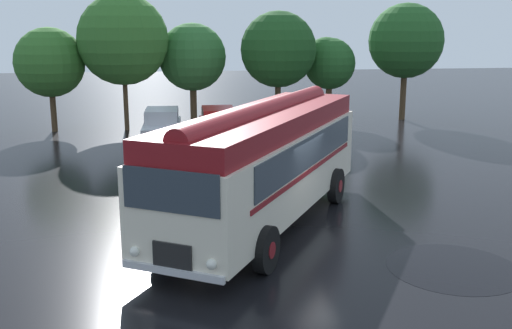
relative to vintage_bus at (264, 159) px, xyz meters
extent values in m
plane|color=black|center=(0.62, -0.46, -1.89)|extent=(120.00, 120.00, 0.00)
cube|color=silver|center=(0.01, 0.01, -0.29)|extent=(7.28, 9.86, 2.10)
cube|color=maroon|center=(0.01, 0.01, 1.04)|extent=(7.01, 9.59, 0.56)
cylinder|color=maroon|center=(0.01, 0.01, 1.30)|extent=(5.40, 8.46, 0.60)
cube|color=#2D3842|center=(1.25, -0.38, 0.28)|extent=(4.14, 6.88, 0.84)
cube|color=#2D3842|center=(-0.93, 0.92, 0.28)|extent=(4.14, 6.88, 0.84)
cube|color=maroon|center=(1.19, -0.47, -0.26)|extent=(4.24, 7.05, 0.12)
cube|color=maroon|center=(-0.97, 0.83, -0.26)|extent=(4.24, 7.05, 0.12)
cube|color=#2D3842|center=(-2.57, -4.29, 0.38)|extent=(1.91, 1.16, 0.88)
cube|color=black|center=(-2.57, -4.30, -0.99)|extent=(0.80, 0.51, 0.56)
cube|color=silver|center=(-2.58, -4.31, -1.32)|extent=(2.09, 1.31, 0.16)
sphere|color=white|center=(-1.81, -4.77, -1.02)|extent=(0.22, 0.22, 0.22)
sphere|color=white|center=(-3.35, -3.84, -1.02)|extent=(0.22, 0.22, 0.22)
cylinder|color=black|center=(-0.47, -3.32, -1.34)|extent=(0.81, 1.09, 1.10)
cylinder|color=maroon|center=(-0.47, -3.32, -1.34)|extent=(0.47, 0.49, 0.39)
cylinder|color=black|center=(-2.70, -1.98, -1.34)|extent=(0.81, 1.09, 1.10)
cylinder|color=maroon|center=(-2.70, -1.98, -1.34)|extent=(0.47, 0.49, 0.39)
cylinder|color=black|center=(2.61, 1.83, -1.34)|extent=(0.81, 1.09, 1.10)
cylinder|color=maroon|center=(2.61, 1.83, -1.34)|extent=(0.47, 0.49, 0.39)
cylinder|color=black|center=(0.38, 3.17, -1.34)|extent=(0.81, 1.09, 1.10)
cylinder|color=maroon|center=(0.38, 3.17, -1.34)|extent=(0.47, 0.49, 0.39)
cube|color=#B7BABF|center=(-2.88, 12.41, -1.22)|extent=(1.85, 4.26, 0.70)
cube|color=#B7BABF|center=(-2.88, 12.56, -0.55)|extent=(1.57, 2.24, 0.64)
cube|color=#2D3842|center=(-2.12, 12.53, -0.55)|extent=(0.09, 1.93, 0.50)
cube|color=#2D3842|center=(-3.63, 12.59, -0.55)|extent=(0.09, 1.93, 0.50)
cylinder|color=black|center=(-2.05, 11.08, -1.57)|extent=(0.22, 0.65, 0.64)
cylinder|color=black|center=(-3.81, 11.14, -1.57)|extent=(0.22, 0.65, 0.64)
cylinder|color=black|center=(-1.96, 13.68, -1.57)|extent=(0.22, 0.65, 0.64)
cylinder|color=black|center=(-3.71, 13.74, -1.57)|extent=(0.22, 0.65, 0.64)
cube|color=maroon|center=(-0.20, 12.40, -1.22)|extent=(1.77, 4.23, 0.70)
cube|color=maroon|center=(-0.20, 12.55, -0.55)|extent=(1.53, 2.21, 0.64)
cube|color=#2D3842|center=(0.56, 12.54, -0.55)|extent=(0.05, 1.93, 0.50)
cube|color=#2D3842|center=(-0.95, 12.57, -0.55)|extent=(0.05, 1.93, 0.50)
cylinder|color=black|center=(0.66, 11.09, -1.57)|extent=(0.21, 0.64, 0.64)
cylinder|color=black|center=(-1.10, 11.12, -1.57)|extent=(0.21, 0.64, 0.64)
cylinder|color=black|center=(0.70, 13.69, -1.57)|extent=(0.21, 0.64, 0.64)
cylinder|color=black|center=(-1.06, 13.72, -1.57)|extent=(0.21, 0.64, 0.64)
cube|color=silver|center=(2.51, 11.53, -1.22)|extent=(2.13, 4.35, 0.70)
cube|color=silver|center=(2.50, 11.68, -0.55)|extent=(1.72, 2.33, 0.64)
cube|color=#2D3842|center=(3.25, 11.76, -0.55)|extent=(0.23, 1.92, 0.50)
cube|color=#2D3842|center=(1.74, 11.60, -0.55)|extent=(0.23, 1.92, 0.50)
cylinder|color=black|center=(3.52, 10.33, -1.57)|extent=(0.27, 0.66, 0.64)
cylinder|color=black|center=(1.77, 10.14, -1.57)|extent=(0.27, 0.66, 0.64)
cylinder|color=black|center=(3.25, 12.92, -1.57)|extent=(0.27, 0.66, 0.64)
cylinder|color=black|center=(1.50, 12.73, -1.57)|extent=(0.27, 0.66, 0.64)
cylinder|color=#4C3823|center=(-8.59, 16.82, -0.76)|extent=(0.30, 0.30, 2.28)
sphere|color=#336B28|center=(-8.59, 16.82, 1.74)|extent=(3.62, 3.62, 3.62)
sphere|color=#336B28|center=(-8.99, 17.05, 1.95)|extent=(2.19, 2.19, 2.19)
cylinder|color=#4C3823|center=(-4.80, 16.70, -0.39)|extent=(0.25, 0.25, 3.01)
sphere|color=#336B28|center=(-4.80, 16.70, 2.89)|extent=(4.74, 4.74, 4.74)
sphere|color=#336B28|center=(-5.37, 16.58, 2.90)|extent=(2.90, 2.90, 2.90)
cylinder|color=#4C3823|center=(-1.15, 17.86, -0.69)|extent=(0.37, 0.37, 2.41)
sphere|color=#2D662D|center=(-1.15, 17.86, 1.91)|extent=(3.73, 3.73, 3.73)
sphere|color=#2D662D|center=(-0.69, 17.78, 2.24)|extent=(2.25, 2.25, 2.25)
cylinder|color=#4C3823|center=(3.49, 16.87, -0.56)|extent=(0.32, 0.32, 2.67)
sphere|color=#1E4C1E|center=(3.49, 16.87, 2.34)|extent=(4.15, 4.15, 4.15)
sphere|color=#1E4C1E|center=(4.08, 17.13, 2.67)|extent=(2.66, 2.66, 2.66)
cylinder|color=#4C3823|center=(6.66, 17.79, -0.75)|extent=(0.36, 0.36, 2.28)
sphere|color=#235623|center=(6.66, 17.79, 1.49)|extent=(2.93, 2.93, 2.93)
sphere|color=#235623|center=(6.44, 17.82, 1.86)|extent=(2.25, 2.25, 2.25)
cylinder|color=#4C3823|center=(11.31, 18.12, -0.39)|extent=(0.35, 0.35, 3.00)
sphere|color=#235623|center=(11.31, 18.12, 2.74)|extent=(4.35, 4.35, 4.35)
sphere|color=#235623|center=(11.72, 18.40, 2.64)|extent=(3.36, 3.36, 3.36)
cylinder|color=black|center=(3.87, -3.69, -1.89)|extent=(3.08, 3.08, 0.01)
camera|label=1|loc=(-2.55, -15.88, 3.58)|focal=42.00mm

